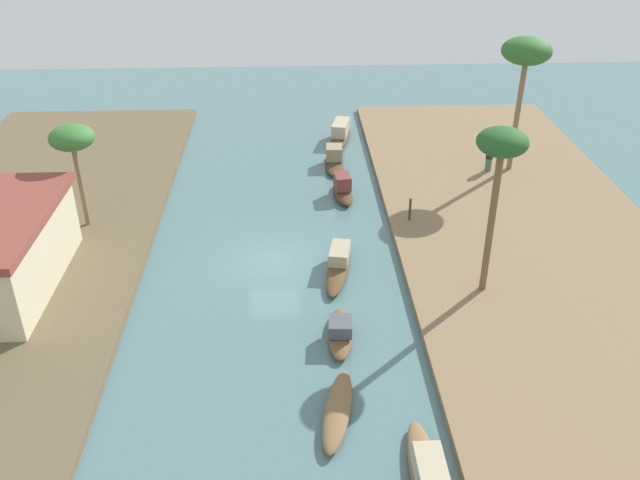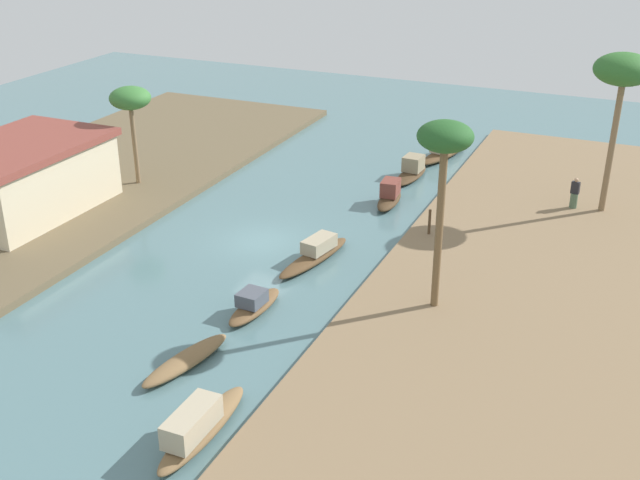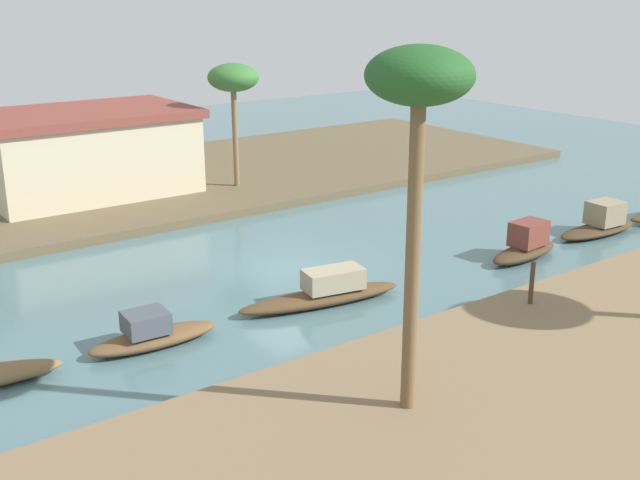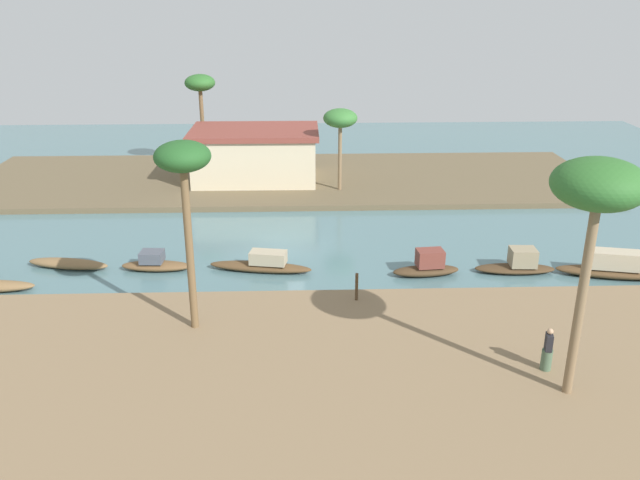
# 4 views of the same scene
# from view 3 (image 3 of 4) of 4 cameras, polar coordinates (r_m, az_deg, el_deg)

# --- Properties ---
(river_water) EXTENTS (73.20, 73.20, 0.00)m
(river_water) POSITION_cam_3_polar(r_m,az_deg,el_deg) (27.13, -2.24, -2.10)
(river_water) COLOR slate
(river_water) RESTS_ON ground
(riverbank_right) EXTENTS (45.95, 14.44, 0.36)m
(riverbank_right) POSITION_cam_3_polar(r_m,az_deg,el_deg) (38.68, -13.62, 3.79)
(riverbank_right) COLOR brown
(riverbank_right) RESTS_ON ground
(sampan_midstream) EXTENTS (3.48, 1.37, 1.37)m
(sampan_midstream) POSITION_cam_3_polar(r_m,az_deg,el_deg) (28.89, 14.69, -0.38)
(sampan_midstream) COLOR #47331E
(sampan_midstream) RESTS_ON river_water
(sampan_with_tall_canopy) EXTENTS (5.42, 1.99, 1.10)m
(sampan_with_tall_canopy) POSITION_cam_3_polar(r_m,az_deg,el_deg) (23.99, 0.33, -3.81)
(sampan_with_tall_canopy) COLOR brown
(sampan_with_tall_canopy) RESTS_ON river_water
(sampan_near_left_bank) EXTENTS (3.65, 1.28, 1.04)m
(sampan_near_left_bank) POSITION_cam_3_polar(r_m,az_deg,el_deg) (21.75, -12.09, -6.69)
(sampan_near_left_bank) COLOR brown
(sampan_near_left_bank) RESTS_ON river_water
(sampan_open_hull) EXTENTS (4.11, 1.41, 1.30)m
(sampan_open_hull) POSITION_cam_3_polar(r_m,az_deg,el_deg) (32.64, 19.65, 1.14)
(sampan_open_hull) COLOR #47331E
(sampan_open_hull) RESTS_ON river_water
(mooring_post) EXTENTS (0.14, 0.14, 1.29)m
(mooring_post) POSITION_cam_3_polar(r_m,az_deg,el_deg) (23.85, 15.09, -3.02)
(mooring_post) COLOR #4C3823
(mooring_post) RESTS_ON riverbank_left
(palm_tree_left_near) EXTENTS (2.18, 2.18, 7.85)m
(palm_tree_left_near) POSITION_cam_3_polar(r_m,az_deg,el_deg) (15.80, 7.17, 10.29)
(palm_tree_left_near) COLOR brown
(palm_tree_left_near) RESTS_ON riverbank_left
(palm_tree_right_tall) EXTENTS (2.32, 2.32, 5.65)m
(palm_tree_right_tall) POSITION_cam_3_polar(r_m,az_deg,el_deg) (36.40, -6.30, 11.45)
(palm_tree_right_tall) COLOR #7F6647
(palm_tree_right_tall) RESTS_ON riverbank_right
(riverside_building) EXTENTS (9.27, 6.31, 3.72)m
(riverside_building) POSITION_cam_3_polar(r_m,az_deg,el_deg) (36.94, -16.55, 6.18)
(riverside_building) COLOR beige
(riverside_building) RESTS_ON riverbank_right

